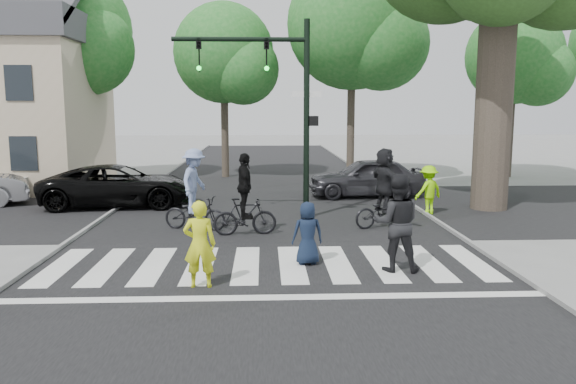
# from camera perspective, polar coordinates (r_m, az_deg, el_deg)

# --- Properties ---
(ground) EXTENTS (120.00, 120.00, 0.00)m
(ground) POSITION_cam_1_polar(r_m,az_deg,el_deg) (11.43, -1.88, -8.73)
(ground) COLOR gray
(ground) RESTS_ON ground
(road_stem) EXTENTS (10.00, 70.00, 0.01)m
(road_stem) POSITION_cam_1_polar(r_m,az_deg,el_deg) (16.27, -2.07, -3.48)
(road_stem) COLOR black
(road_stem) RESTS_ON ground
(road_cross) EXTENTS (70.00, 10.00, 0.01)m
(road_cross) POSITION_cam_1_polar(r_m,az_deg,el_deg) (19.21, -2.13, -1.61)
(road_cross) COLOR black
(road_cross) RESTS_ON ground
(curb_left) EXTENTS (0.10, 70.00, 0.10)m
(curb_left) POSITION_cam_1_polar(r_m,az_deg,el_deg) (16.99, -19.39, -3.29)
(curb_left) COLOR gray
(curb_left) RESTS_ON ground
(curb_right) EXTENTS (0.10, 70.00, 0.10)m
(curb_right) POSITION_cam_1_polar(r_m,az_deg,el_deg) (17.05, 15.18, -3.06)
(curb_right) COLOR gray
(curb_right) RESTS_ON ground
(crosswalk) EXTENTS (10.00, 3.85, 0.01)m
(crosswalk) POSITION_cam_1_polar(r_m,az_deg,el_deg) (12.06, -1.91, -7.76)
(crosswalk) COLOR silver
(crosswalk) RESTS_ON ground
(traffic_signal) EXTENTS (4.45, 0.29, 6.00)m
(traffic_signal) POSITION_cam_1_polar(r_m,az_deg,el_deg) (17.12, -0.97, 10.25)
(traffic_signal) COLOR black
(traffic_signal) RESTS_ON ground
(bg_tree_1) EXTENTS (6.09, 5.80, 9.80)m
(bg_tree_1) POSITION_cam_1_polar(r_m,az_deg,el_deg) (27.95, -21.11, 14.69)
(bg_tree_1) COLOR brown
(bg_tree_1) RESTS_ON ground
(bg_tree_2) EXTENTS (5.04, 4.80, 8.40)m
(bg_tree_2) POSITION_cam_1_polar(r_m,az_deg,el_deg) (27.68, -6.06, 13.45)
(bg_tree_2) COLOR brown
(bg_tree_2) RESTS_ON ground
(bg_tree_3) EXTENTS (6.30, 6.00, 10.20)m
(bg_tree_3) POSITION_cam_1_polar(r_m,az_deg,el_deg) (26.79, 7.31, 16.10)
(bg_tree_3) COLOR brown
(bg_tree_3) RESTS_ON ground
(bg_tree_4) EXTENTS (4.83, 4.60, 8.15)m
(bg_tree_4) POSITION_cam_1_polar(r_m,az_deg,el_deg) (29.80, 22.52, 12.23)
(bg_tree_4) COLOR brown
(bg_tree_4) RESTS_ON ground
(pedestrian_woman) EXTENTS (0.62, 0.42, 1.68)m
(pedestrian_woman) POSITION_cam_1_polar(r_m,az_deg,el_deg) (10.77, -8.97, -5.26)
(pedestrian_woman) COLOR yellow
(pedestrian_woman) RESTS_ON ground
(pedestrian_child) EXTENTS (0.73, 0.53, 1.39)m
(pedestrian_child) POSITION_cam_1_polar(r_m,az_deg,el_deg) (12.23, 2.00, -4.21)
(pedestrian_child) COLOR #111C31
(pedestrian_child) RESTS_ON ground
(pedestrian_adult) EXTENTS (1.09, 0.91, 2.05)m
(pedestrian_adult) POSITION_cam_1_polar(r_m,az_deg,el_deg) (11.89, 10.98, -3.10)
(pedestrian_adult) COLOR black
(pedestrian_adult) RESTS_ON ground
(cyclist_left) EXTENTS (1.91, 1.31, 2.29)m
(cyclist_left) POSITION_cam_1_polar(r_m,az_deg,el_deg) (15.84, -9.46, -0.29)
(cyclist_left) COLOR black
(cyclist_left) RESTS_ON ground
(cyclist_mid) EXTENTS (1.73, 1.07, 2.21)m
(cyclist_mid) POSITION_cam_1_polar(r_m,az_deg,el_deg) (15.01, -4.41, -1.00)
(cyclist_mid) COLOR black
(cyclist_mid) RESTS_ON ground
(cyclist_right) EXTENTS (1.91, 1.76, 2.28)m
(cyclist_right) POSITION_cam_1_polar(r_m,az_deg,el_deg) (16.11, 9.77, -0.05)
(cyclist_right) COLOR black
(cyclist_right) RESTS_ON ground
(car_suv) EXTENTS (5.40, 2.82, 1.45)m
(car_suv) POSITION_cam_1_polar(r_m,az_deg,el_deg) (20.29, -16.78, 0.63)
(car_suv) COLOR black
(car_suv) RESTS_ON ground
(car_grey) EXTENTS (4.49, 1.92, 1.51)m
(car_grey) POSITION_cam_1_polar(r_m,az_deg,el_deg) (21.77, 8.00, 1.51)
(car_grey) COLOR #313036
(car_grey) RESTS_ON ground
(bystander_hivis) EXTENTS (1.18, 0.99, 1.58)m
(bystander_hivis) POSITION_cam_1_polar(r_m,az_deg,el_deg) (18.47, 14.07, 0.19)
(bystander_hivis) COLOR #96FB06
(bystander_hivis) RESTS_ON ground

